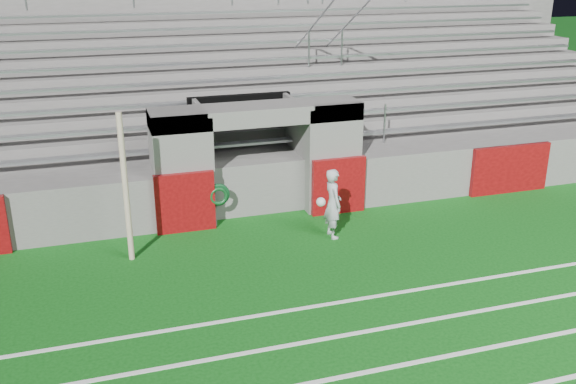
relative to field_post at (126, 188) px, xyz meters
name	(u,v)px	position (x,y,z in m)	size (l,w,h in m)	color
ground	(306,279)	(3.07, -1.88, -1.51)	(90.00, 90.00, 0.00)	#0C4B10
field_post	(126,188)	(0.00, 0.00, 0.00)	(0.12, 0.12, 3.02)	beige
stadium_structure	(218,111)	(3.07, 6.09, -0.02)	(26.00, 8.48, 5.42)	#615E5C
goalkeeper_with_ball	(333,203)	(4.24, -0.18, -0.74)	(0.62, 0.57, 1.54)	#AFB3B9
hose_coil	(218,195)	(2.01, 1.06, -0.74)	(0.52, 0.14, 0.52)	#0C3E1C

